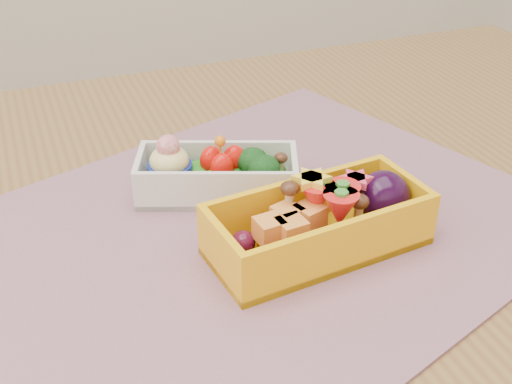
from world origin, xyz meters
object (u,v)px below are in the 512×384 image
object	(u,v)px
bento_white	(216,174)
table	(254,287)
placemat	(250,231)
bento_yellow	(323,221)

from	to	relation	value
bento_white	table	bearing A→B (deg)	-33.46
placemat	bento_yellow	bearing A→B (deg)	-44.22
table	bento_yellow	distance (m)	0.16
bento_yellow	placemat	bearing A→B (deg)	129.37
table	bento_white	world-z (taller)	bento_white
table	bento_yellow	bearing A→B (deg)	-69.68
placemat	bento_white	bearing A→B (deg)	96.20
placemat	bento_yellow	size ratio (longest dim) A/B	2.73
table	bento_white	xyz separation A→B (m)	(-0.03, 0.04, 0.12)
placemat	table	bearing A→B (deg)	64.20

